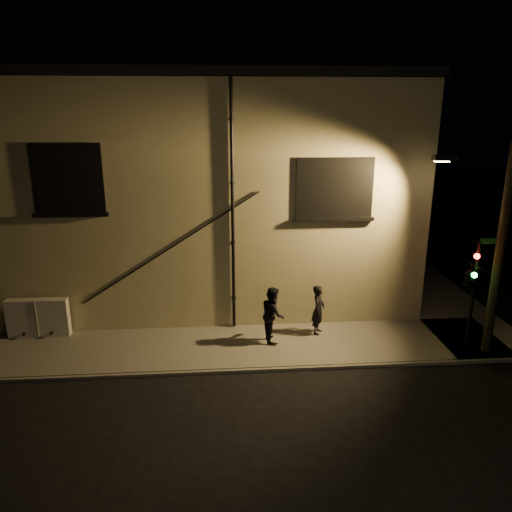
{
  "coord_description": "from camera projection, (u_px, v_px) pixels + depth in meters",
  "views": [
    {
      "loc": [
        -2.31,
        -13.25,
        7.63
      ],
      "look_at": [
        -1.12,
        1.8,
        3.05
      ],
      "focal_mm": 35.0,
      "sensor_mm": 36.0,
      "label": 1
    }
  ],
  "objects": [
    {
      "name": "traffic_signal",
      "position": [
        471.0,
        278.0,
        15.14
      ],
      "size": [
        1.22,
        2.16,
        3.69
      ],
      "color": "black",
      "rests_on": "sidewalk"
    },
    {
      "name": "pedestrian_b",
      "position": [
        273.0,
        314.0,
        16.36
      ],
      "size": [
        0.75,
        0.94,
        1.86
      ],
      "primitive_type": "imported",
      "rotation": [
        0.0,
        0.0,
        1.62
      ],
      "color": "black",
      "rests_on": "sidewalk"
    },
    {
      "name": "streetlamp_pole",
      "position": [
        496.0,
        245.0,
        15.03
      ],
      "size": [
        2.01,
        1.38,
        6.65
      ],
      "color": "black",
      "rests_on": "ground"
    },
    {
      "name": "building",
      "position": [
        201.0,
        181.0,
        22.11
      ],
      "size": [
        16.2,
        12.23,
        8.8
      ],
      "color": "tan",
      "rests_on": "ground"
    },
    {
      "name": "ground",
      "position": [
        298.0,
        369.0,
        15.03
      ],
      "size": [
        90.0,
        90.0,
        0.0
      ],
      "primitive_type": "plane",
      "color": "black"
    },
    {
      "name": "pedestrian_a",
      "position": [
        318.0,
        310.0,
        16.91
      ],
      "size": [
        0.63,
        0.74,
        1.72
      ],
      "primitive_type": "imported",
      "rotation": [
        0.0,
        0.0,
        1.16
      ],
      "color": "black",
      "rests_on": "sidewalk"
    },
    {
      "name": "sidewalk",
      "position": [
        311.0,
        309.0,
        19.3
      ],
      "size": [
        21.0,
        16.0,
        0.12
      ],
      "color": "#595850",
      "rests_on": "ground"
    },
    {
      "name": "utility_cabinet",
      "position": [
        38.0,
        318.0,
        16.75
      ],
      "size": [
        2.01,
        0.34,
        1.33
      ],
      "primitive_type": "cube",
      "color": "#B7B6AE",
      "rests_on": "sidewalk"
    }
  ]
}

